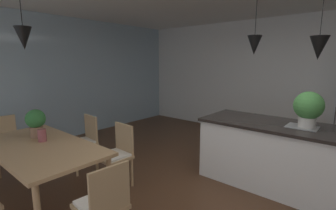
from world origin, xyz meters
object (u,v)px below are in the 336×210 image
object	(u,v)px
potted_plant_on_island	(308,107)
potted_plant_on_table	(36,121)
chair_far_right	(117,153)
vase_on_dining_table	(42,135)
chair_far_left	(84,141)
chair_window_end	(6,142)
chair_kitchen_end	(103,204)
kitchen_island	(275,154)
dining_table	(40,150)

from	to	relation	value
potted_plant_on_island	potted_plant_on_table	world-z (taller)	potted_plant_on_island
chair_far_right	vase_on_dining_table	world-z (taller)	vase_on_dining_table
potted_plant_on_island	potted_plant_on_table	xyz separation A→B (m)	(-2.78, -2.16, -0.22)
chair_far_right	vase_on_dining_table	bearing A→B (deg)	-125.18
chair_far_left	potted_plant_on_island	world-z (taller)	potted_plant_on_island
chair_window_end	chair_kitchen_end	xyz separation A→B (m)	(2.62, -0.01, 0.00)
chair_kitchen_end	chair_far_right	size ratio (longest dim) A/B	1.00
chair_far_right	chair_window_end	bearing A→B (deg)	-154.28
chair_kitchen_end	vase_on_dining_table	bearing A→B (deg)	176.36
chair_far_left	potted_plant_on_island	xyz separation A→B (m)	(2.87, 1.43, 0.69)
potted_plant_on_island	vase_on_dining_table	distance (m)	3.38
kitchen_island	potted_plant_on_island	world-z (taller)	potted_plant_on_island
chair_kitchen_end	chair_far_left	bearing A→B (deg)	153.99
kitchen_island	potted_plant_on_island	distance (m)	0.78
chair_window_end	kitchen_island	distance (m)	4.10
chair_kitchen_end	kitchen_island	size ratio (longest dim) A/B	0.43
chair_kitchen_end	vase_on_dining_table	world-z (taller)	vase_on_dining_table
dining_table	chair_kitchen_end	world-z (taller)	chair_kitchen_end
dining_table	chair_far_right	xyz separation A→B (m)	(0.43, 0.84, -0.19)
chair_kitchen_end	chair_far_right	distance (m)	1.22
dining_table	vase_on_dining_table	distance (m)	0.20
chair_far_left	potted_plant_on_island	bearing A→B (deg)	26.49
chair_far_right	potted_plant_on_island	size ratio (longest dim) A/B	1.87
kitchen_island	vase_on_dining_table	size ratio (longest dim) A/B	12.56
chair_kitchen_end	kitchen_island	world-z (taller)	kitchen_island
chair_window_end	vase_on_dining_table	size ratio (longest dim) A/B	5.46
dining_table	chair_kitchen_end	bearing A→B (deg)	-0.20
chair_kitchen_end	vase_on_dining_table	distance (m)	1.46
chair_window_end	chair_kitchen_end	bearing A→B (deg)	-0.18
chair_kitchen_end	potted_plant_on_table	world-z (taller)	potted_plant_on_table
vase_on_dining_table	potted_plant_on_table	bearing A→B (deg)	173.48
dining_table	chair_window_end	world-z (taller)	chair_window_end
chair_kitchen_end	potted_plant_on_table	distance (m)	1.72
potted_plant_on_table	chair_window_end	bearing A→B (deg)	-173.68
dining_table	chair_kitchen_end	xyz separation A→B (m)	(1.31, -0.00, -0.19)
chair_far_right	potted_plant_on_island	xyz separation A→B (m)	(2.02, 1.43, 0.69)
chair_kitchen_end	vase_on_dining_table	xyz separation A→B (m)	(-1.42, 0.09, 0.33)
chair_kitchen_end	potted_plant_on_island	world-z (taller)	potted_plant_on_island
chair_far_left	chair_far_right	distance (m)	0.85
chair_window_end	potted_plant_on_table	size ratio (longest dim) A/B	2.28
kitchen_island	potted_plant_on_island	xyz separation A→B (m)	(0.35, -0.00, 0.70)
chair_kitchen_end	chair_window_end	bearing A→B (deg)	179.82
chair_far_right	potted_plant_on_table	bearing A→B (deg)	-136.21
dining_table	vase_on_dining_table	bearing A→B (deg)	141.03
dining_table	potted_plant_on_island	world-z (taller)	potted_plant_on_island
chair_far_right	potted_plant_on_island	world-z (taller)	potted_plant_on_island
chair_far_left	kitchen_island	xyz separation A→B (m)	(2.52, 1.43, -0.01)
chair_kitchen_end	potted_plant_on_table	xyz separation A→B (m)	(-1.65, 0.12, 0.47)
vase_on_dining_table	dining_table	bearing A→B (deg)	-38.97
chair_far_left	vase_on_dining_table	distance (m)	0.88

